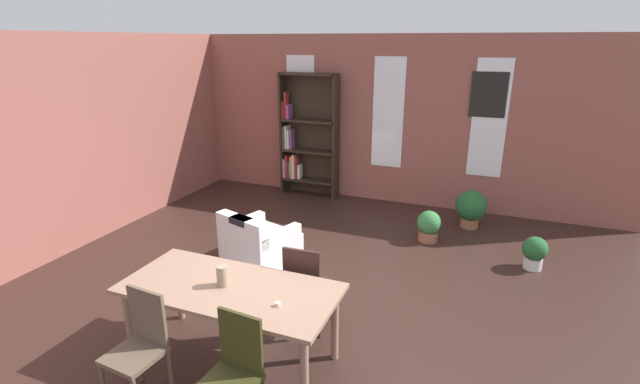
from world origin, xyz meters
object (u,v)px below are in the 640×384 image
(dining_table, at_px, (230,295))
(armchair_white, at_px, (259,245))
(dining_chair_near_right, at_px, (233,371))
(potted_plant_corner, at_px, (535,252))
(vase_on_table, at_px, (222,276))
(potted_plant_by_shelf, at_px, (429,225))
(dining_chair_far_right, at_px, (306,285))
(potted_plant_window, at_px, (471,207))
(dining_chair_near_left, at_px, (140,344))
(bookshelf_tall, at_px, (305,138))

(dining_table, xyz_separation_m, armchair_white, (-0.71, 1.76, -0.40))
(dining_table, xyz_separation_m, dining_chair_near_right, (0.45, -0.68, -0.17))
(dining_table, distance_m, potted_plant_corner, 4.04)
(vase_on_table, distance_m, potted_plant_corner, 4.10)
(potted_plant_by_shelf, xyz_separation_m, potted_plant_corner, (1.41, -0.37, -0.00))
(dining_chair_far_right, relative_size, potted_plant_window, 1.57)
(potted_plant_corner, bearing_deg, dining_chair_near_right, -121.55)
(dining_chair_near_left, bearing_deg, dining_chair_near_right, -0.00)
(vase_on_table, relative_size, dining_chair_near_right, 0.20)
(dining_chair_far_right, xyz_separation_m, potted_plant_window, (1.36, 3.44, -0.18))
(potted_plant_by_shelf, xyz_separation_m, potted_plant_window, (0.53, 0.77, 0.09))
(potted_plant_by_shelf, bearing_deg, potted_plant_window, 55.44)
(potted_plant_corner, bearing_deg, dining_table, -132.10)
(dining_table, bearing_deg, dining_chair_near_right, -56.63)
(bookshelf_tall, relative_size, armchair_white, 2.29)
(dining_chair_far_right, height_order, potted_plant_window, dining_chair_far_right)
(armchair_white, bearing_deg, potted_plant_window, 43.17)
(vase_on_table, bearing_deg, potted_plant_corner, 47.21)
(vase_on_table, height_order, bookshelf_tall, bookshelf_tall)
(potted_plant_window, bearing_deg, dining_table, -113.68)
(dining_chair_far_right, bearing_deg, vase_on_table, -126.96)
(dining_table, bearing_deg, potted_plant_window, 66.32)
(dining_chair_far_right, distance_m, potted_plant_corner, 3.23)
(dining_chair_near_left, height_order, armchair_white, dining_chair_near_left)
(bookshelf_tall, relative_size, potted_plant_window, 3.78)
(dining_chair_far_right, relative_size, dining_chair_near_right, 1.00)
(dining_chair_near_right, relative_size, potted_plant_window, 1.57)
(dining_table, distance_m, dining_chair_near_right, 0.83)
(potted_plant_by_shelf, distance_m, potted_plant_window, 0.94)
(dining_table, distance_m, armchair_white, 1.94)
(bookshelf_tall, xyz_separation_m, potted_plant_window, (3.11, -0.57, -0.77))
(dining_chair_near_right, xyz_separation_m, potted_plant_corner, (2.24, 3.65, -0.27))
(dining_table, bearing_deg, potted_plant_corner, 47.90)
(dining_table, relative_size, dining_chair_far_right, 2.06)
(dining_table, xyz_separation_m, bookshelf_tall, (-1.30, 4.69, 0.42))
(dining_chair_near_left, distance_m, potted_plant_by_shelf, 4.38)
(potted_plant_corner, bearing_deg, dining_chair_near_left, -130.53)
(potted_plant_corner, height_order, potted_plant_window, potted_plant_window)
(armchair_white, bearing_deg, dining_table, -68.20)
(dining_chair_far_right, distance_m, potted_plant_by_shelf, 2.81)
(armchair_white, bearing_deg, dining_chair_near_left, -83.65)
(armchair_white, bearing_deg, potted_plant_corner, 19.66)
(dining_chair_far_right, xyz_separation_m, bookshelf_tall, (-1.75, 4.01, 0.59))
(dining_table, xyz_separation_m, vase_on_table, (-0.07, 0.00, 0.18))
(dining_chair_near_right, height_order, potted_plant_corner, dining_chair_near_right)
(dining_chair_near_left, bearing_deg, potted_plant_corner, 49.47)
(dining_chair_far_right, xyz_separation_m, armchair_white, (-1.15, 1.09, -0.23))
(dining_chair_near_left, bearing_deg, potted_plant_window, 64.96)
(dining_chair_near_left, xyz_separation_m, dining_chair_near_right, (0.88, -0.00, 0.00))
(dining_chair_far_right, bearing_deg, potted_plant_corner, 45.68)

